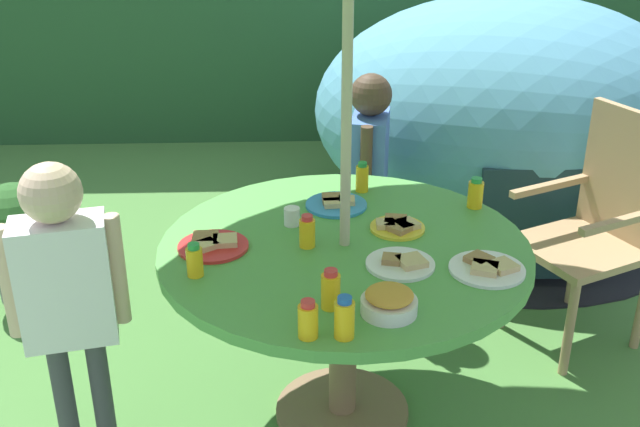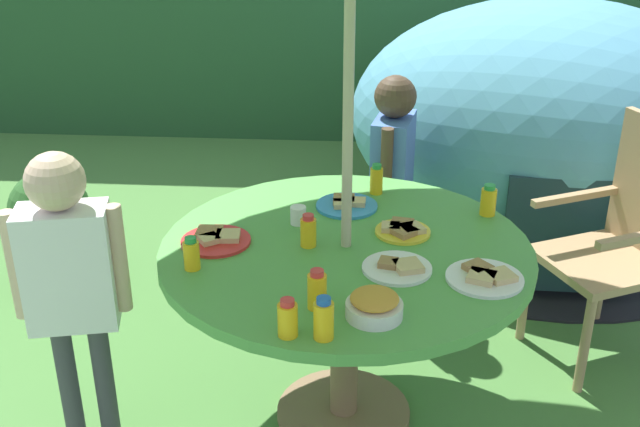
% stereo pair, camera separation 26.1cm
% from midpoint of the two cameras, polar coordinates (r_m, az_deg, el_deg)
% --- Properties ---
extents(ground_plane, '(10.00, 10.00, 0.02)m').
position_cam_midpoint_polar(ground_plane, '(3.13, -0.82, -14.76)').
color(ground_plane, '#477A38').
extents(hedge_backdrop, '(9.00, 0.70, 1.79)m').
position_cam_midpoint_polar(hedge_backdrop, '(6.04, -1.76, 14.49)').
color(hedge_backdrop, '#234C28').
rests_on(hedge_backdrop, ground_plane).
extents(garden_table, '(1.31, 1.31, 0.75)m').
position_cam_midpoint_polar(garden_table, '(2.77, -0.90, -4.58)').
color(garden_table, brown).
rests_on(garden_table, ground_plane).
extents(wooden_chair, '(0.61, 0.60, 1.04)m').
position_cam_midpoint_polar(wooden_chair, '(3.48, 18.00, -0.49)').
color(wooden_chair, tan).
rests_on(wooden_chair, ground_plane).
extents(dome_tent, '(2.30, 2.30, 1.31)m').
position_cam_midpoint_polar(dome_tent, '(4.59, 11.86, 7.36)').
color(dome_tent, teal).
rests_on(dome_tent, ground_plane).
extents(potted_plant, '(0.40, 0.40, 0.60)m').
position_cam_midpoint_polar(potted_plant, '(4.02, -23.23, -1.42)').
color(potted_plant, '#595960').
rests_on(potted_plant, ground_plane).
extents(child_in_blue_shirt, '(0.21, 0.38, 1.12)m').
position_cam_midpoint_polar(child_in_blue_shirt, '(3.57, 1.58, 3.99)').
color(child_in_blue_shirt, '#3F3F47').
rests_on(child_in_blue_shirt, ground_plane).
extents(child_in_white_shirt, '(0.39, 0.22, 1.14)m').
position_cam_midpoint_polar(child_in_white_shirt, '(2.69, -21.02, -4.82)').
color(child_in_white_shirt, '#3F3F47').
rests_on(child_in_white_shirt, ground_plane).
extents(snack_bowl, '(0.17, 0.17, 0.08)m').
position_cam_midpoint_polar(snack_bowl, '(2.30, 1.89, -6.62)').
color(snack_bowl, white).
rests_on(snack_bowl, garden_table).
extents(plate_center_front, '(0.25, 0.25, 0.03)m').
position_cam_midpoint_polar(plate_center_front, '(2.73, -10.64, -2.32)').
color(plate_center_front, red).
rests_on(plate_center_front, garden_table).
extents(plate_center_back, '(0.20, 0.20, 0.03)m').
position_cam_midpoint_polar(plate_center_back, '(2.81, 3.12, -0.98)').
color(plate_center_back, yellow).
rests_on(plate_center_back, garden_table).
extents(plate_mid_left, '(0.23, 0.23, 0.03)m').
position_cam_midpoint_polar(plate_mid_left, '(2.57, 3.16, -3.76)').
color(plate_mid_left, white).
rests_on(plate_mid_left, garden_table).
extents(plate_far_right, '(0.24, 0.24, 0.03)m').
position_cam_midpoint_polar(plate_far_right, '(3.00, -1.27, 0.69)').
color(plate_far_right, '#338CD8').
rests_on(plate_far_right, garden_table).
extents(plate_near_left, '(0.25, 0.25, 0.03)m').
position_cam_midpoint_polar(plate_near_left, '(2.57, 9.47, -4.04)').
color(plate_near_left, white).
rests_on(plate_near_left, garden_table).
extents(juice_bottle_near_right, '(0.05, 0.05, 0.12)m').
position_cam_midpoint_polar(juice_bottle_near_right, '(2.55, -12.18, -3.52)').
color(juice_bottle_near_right, yellow).
rests_on(juice_bottle_near_right, garden_table).
extents(juice_bottle_far_left, '(0.05, 0.05, 0.13)m').
position_cam_midpoint_polar(juice_bottle_far_left, '(3.12, 0.75, 2.62)').
color(juice_bottle_far_left, yellow).
rests_on(juice_bottle_far_left, garden_table).
extents(juice_bottle_mid_right, '(0.06, 0.06, 0.12)m').
position_cam_midpoint_polar(juice_bottle_mid_right, '(3.01, 9.01, 1.41)').
color(juice_bottle_mid_right, yellow).
rests_on(juice_bottle_mid_right, garden_table).
extents(juice_bottle_front_edge, '(0.06, 0.06, 0.13)m').
position_cam_midpoint_polar(juice_bottle_front_edge, '(2.18, -1.63, -7.86)').
color(juice_bottle_front_edge, yellow).
rests_on(juice_bottle_front_edge, garden_table).
extents(juice_bottle_back_edge, '(0.06, 0.06, 0.12)m').
position_cam_midpoint_polar(juice_bottle_back_edge, '(2.19, -4.33, -7.97)').
color(juice_bottle_back_edge, yellow).
rests_on(juice_bottle_back_edge, garden_table).
extents(juice_bottle_spot_a, '(0.06, 0.06, 0.12)m').
position_cam_midpoint_polar(juice_bottle_spot_a, '(2.68, -3.74, -1.44)').
color(juice_bottle_spot_a, yellow).
rests_on(juice_bottle_spot_a, garden_table).
extents(juice_bottle_spot_b, '(0.06, 0.06, 0.13)m').
position_cam_midpoint_polar(juice_bottle_spot_b, '(2.32, -2.44, -5.77)').
color(juice_bottle_spot_b, yellow).
rests_on(juice_bottle_spot_b, garden_table).
extents(cup_near, '(0.06, 0.06, 0.07)m').
position_cam_midpoint_polar(cup_near, '(2.85, -4.72, -0.28)').
color(cup_near, white).
rests_on(cup_near, garden_table).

